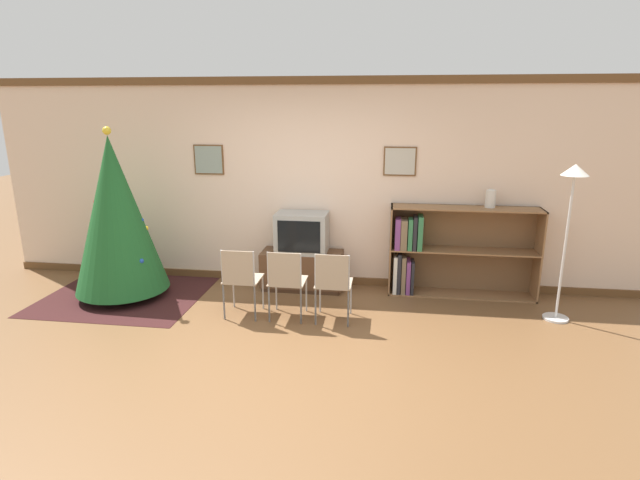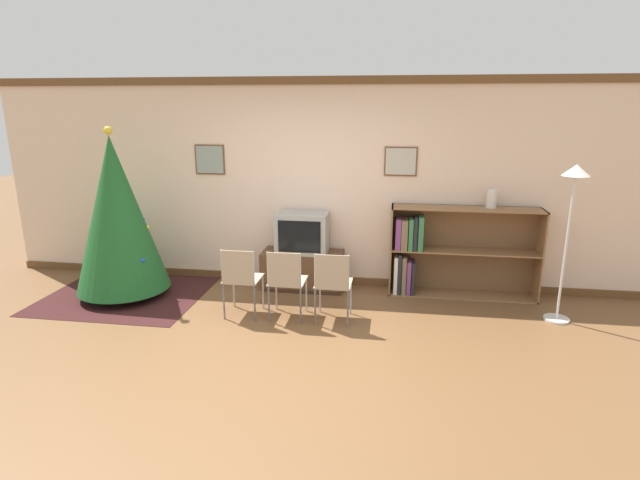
% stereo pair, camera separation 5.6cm
% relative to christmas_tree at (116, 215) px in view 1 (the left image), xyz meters
% --- Properties ---
extents(ground_plane, '(24.00, 24.00, 0.00)m').
position_rel_christmas_tree_xyz_m(ground_plane, '(2.25, -1.26, -1.06)').
color(ground_plane, brown).
extents(wall_back, '(8.59, 0.11, 2.70)m').
position_rel_christmas_tree_xyz_m(wall_back, '(2.25, 0.89, 0.29)').
color(wall_back, beige).
rests_on(wall_back, ground_plane).
extents(area_rug, '(1.95, 1.67, 0.01)m').
position_rel_christmas_tree_xyz_m(area_rug, '(-0.00, -0.00, -1.05)').
color(area_rug, '#381919').
rests_on(area_rug, ground_plane).
extents(christmas_tree, '(1.13, 1.13, 2.11)m').
position_rel_christmas_tree_xyz_m(christmas_tree, '(0.00, 0.00, 0.00)').
color(christmas_tree, maroon).
rests_on(christmas_tree, area_rug).
extents(tv_console, '(1.06, 0.45, 0.50)m').
position_rel_christmas_tree_xyz_m(tv_console, '(2.20, 0.60, -0.80)').
color(tv_console, '#412A1A').
rests_on(tv_console, ground_plane).
extents(television, '(0.66, 0.43, 0.52)m').
position_rel_christmas_tree_xyz_m(television, '(2.20, 0.59, -0.30)').
color(television, '#9E9E99').
rests_on(television, tv_console).
extents(folding_chair_left, '(0.40, 0.40, 0.82)m').
position_rel_christmas_tree_xyz_m(folding_chair_left, '(1.67, -0.42, -0.58)').
color(folding_chair_left, tan).
rests_on(folding_chair_left, ground_plane).
extents(folding_chair_center, '(0.40, 0.40, 0.82)m').
position_rel_christmas_tree_xyz_m(folding_chair_center, '(2.20, -0.42, -0.58)').
color(folding_chair_center, tan).
rests_on(folding_chair_center, ground_plane).
extents(folding_chair_right, '(0.40, 0.40, 0.82)m').
position_rel_christmas_tree_xyz_m(folding_chair_right, '(2.72, -0.42, -0.58)').
color(folding_chair_right, tan).
rests_on(folding_chair_right, ground_plane).
extents(bookshelf, '(1.83, 0.36, 1.14)m').
position_rel_christmas_tree_xyz_m(bookshelf, '(3.93, 0.66, -0.50)').
color(bookshelf, olive).
rests_on(bookshelf, ground_plane).
extents(vase, '(0.12, 0.12, 0.22)m').
position_rel_christmas_tree_xyz_m(vase, '(4.52, 0.69, 0.20)').
color(vase, silver).
rests_on(vase, bookshelf).
extents(standing_lamp, '(0.28, 0.28, 1.76)m').
position_rel_christmas_tree_xyz_m(standing_lamp, '(5.22, 0.02, 0.29)').
color(standing_lamp, silver).
rests_on(standing_lamp, ground_plane).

